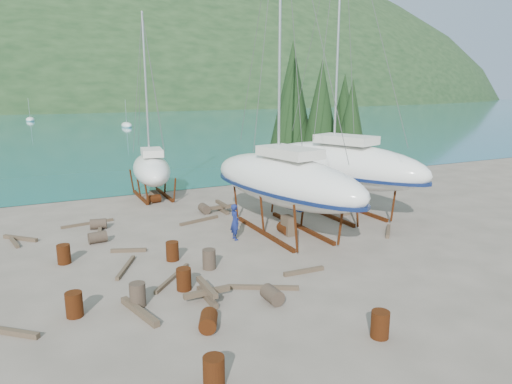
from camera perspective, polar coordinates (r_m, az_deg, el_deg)
name	(u,v)px	position (r m, az deg, el deg)	size (l,w,h in m)	color
ground	(242,254)	(21.93, -1.80, -7.76)	(600.00, 600.00, 0.00)	#62584D
bay_water	(41,102)	(333.91, -25.33, 10.13)	(700.00, 700.00, 0.00)	#18707A
far_hill	(40,102)	(338.91, -25.35, 10.14)	(800.00, 360.00, 110.00)	#1A3319
far_house_right	(124,101)	(212.29, -16.22, 10.86)	(6.60, 5.60, 5.60)	beige
cypress_near_right	(321,114)	(37.26, 8.11, 9.66)	(3.60, 3.60, 10.00)	black
cypress_mid_right	(351,126)	(36.59, 11.81, 8.10)	(3.06, 3.06, 8.50)	black
cypress_back_left	(292,102)	(38.10, 4.53, 11.12)	(4.14, 4.14, 11.50)	black
cypress_far_right	(343,119)	(39.85, 10.87, 8.91)	(3.24, 3.24, 9.00)	black
moored_boat_mid	(127,125)	(100.70, -15.87, 8.02)	(2.00, 5.00, 6.05)	white
moored_boat_far	(30,120)	(128.92, -26.39, 8.10)	(2.00, 5.00, 6.05)	white
large_sailboat_near	(284,180)	(24.53, 3.48, 1.54)	(5.33, 11.97, 18.21)	white
large_sailboat_far	(339,164)	(29.10, 10.36, 3.41)	(7.37, 12.41, 18.88)	white
small_sailboat_shore	(151,169)	(33.66, -12.95, 2.86)	(3.68, 8.33, 12.86)	white
worker	(235,222)	(23.74, -2.66, -3.75)	(0.69, 0.46, 1.91)	navy
drum_0	(74,305)	(17.29, -21.77, -12.93)	(0.58, 0.58, 0.88)	#562D0E
drum_1	(272,295)	(17.16, 2.05, -12.74)	(0.58, 0.58, 0.88)	#2D2823
drum_3	(214,372)	(12.84, -5.29, -21.52)	(0.58, 0.58, 0.88)	#562D0E
drum_4	(154,199)	(32.27, -12.64, -0.85)	(0.58, 0.58, 0.88)	#562D0E
drum_5	(209,259)	(20.18, -5.88, -8.34)	(0.58, 0.58, 0.88)	#2D2823
drum_6	(285,229)	(24.86, 3.62, -4.59)	(0.58, 0.58, 0.88)	#562D0E
drum_7	(380,324)	(15.42, 15.25, -15.68)	(0.58, 0.58, 0.88)	#562D0E
drum_8	(64,254)	(22.38, -22.90, -7.17)	(0.58, 0.58, 0.88)	#562D0E
drum_9	(98,224)	(27.17, -19.10, -3.79)	(0.58, 0.58, 0.88)	#2D2823
drum_10	(184,279)	(18.30, -9.01, -10.70)	(0.58, 0.58, 0.88)	#562D0E
drum_11	(204,209)	(29.13, -6.48, -2.07)	(0.58, 0.58, 0.88)	#2D2823
drum_12	(208,321)	(15.51, -5.98, -15.73)	(0.58, 0.58, 0.88)	#562D0E
drum_14	(172,251)	(21.36, -10.41, -7.28)	(0.58, 0.58, 0.88)	#562D0E
drum_15	(98,237)	(24.75, -19.19, -5.37)	(0.58, 0.58, 0.88)	#2D2823
drum_16	(138,295)	(17.35, -14.58, -12.32)	(0.58, 0.58, 0.88)	#2D2823
timber_1	(388,231)	(26.04, 16.19, -4.73)	(0.19, 2.09, 0.19)	brown
timber_2	(20,238)	(26.85, -27.38, -5.16)	(0.19, 2.14, 0.19)	brown
timber_3	(172,278)	(19.44, -10.41, -10.50)	(0.15, 2.97, 0.15)	brown
timber_4	(129,250)	(23.00, -15.64, -7.03)	(0.17, 1.69, 0.17)	brown
timber_5	(263,287)	(18.26, 0.92, -11.82)	(0.16, 2.79, 0.16)	brown
timber_7	(304,271)	(19.84, 6.00, -9.81)	(0.17, 1.90, 0.17)	brown
timber_8	(100,229)	(26.81, -18.92, -4.42)	(0.19, 2.02, 0.19)	brown
timber_9	(149,199)	(33.22, -13.17, -0.87)	(0.15, 2.55, 0.15)	brown
timber_10	(199,220)	(27.29, -7.10, -3.55)	(0.16, 2.67, 0.16)	brown
timber_11	(126,267)	(20.95, -15.97, -9.04)	(0.15, 2.56, 0.15)	brown
timber_14	(3,331)	(17.30, -29.04, -14.93)	(0.18, 2.65, 0.18)	brown
timber_15	(88,223)	(28.26, -20.28, -3.71)	(0.15, 2.97, 0.15)	brown
timber_16	(139,311)	(16.89, -14.37, -14.26)	(0.23, 2.46, 0.23)	brown
timber_17	(14,241)	(26.52, -28.05, -5.47)	(0.16, 2.12, 0.16)	brown
timber_pile_fore	(207,292)	(17.44, -6.15, -12.33)	(1.80, 1.80, 0.60)	brown
timber_pile_aft	(222,207)	(29.36, -4.27, -1.88)	(1.80, 1.80, 0.60)	brown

